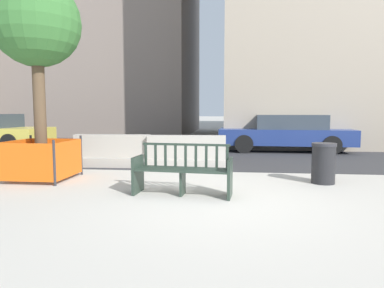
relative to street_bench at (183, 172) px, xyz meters
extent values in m
plane|color=#B7B2A8|center=(0.70, -0.36, -0.40)|extent=(200.00, 200.00, 0.00)
cube|color=#333335|center=(0.70, 8.34, -0.39)|extent=(120.00, 12.00, 0.01)
cube|color=#28382D|center=(-0.82, 0.05, -0.07)|extent=(0.10, 0.52, 0.66)
cube|color=#28382D|center=(0.81, -0.10, -0.07)|extent=(0.10, 0.52, 0.66)
cube|color=#28382D|center=(0.00, -0.03, -0.17)|extent=(0.07, 0.33, 0.45)
cube|color=#28382D|center=(-0.02, -0.26, 0.05)|extent=(1.60, 0.22, 0.02)
cube|color=#28382D|center=(-0.01, -0.14, 0.05)|extent=(1.60, 0.22, 0.02)
cube|color=#28382D|center=(0.00, -0.03, 0.05)|extent=(1.60, 0.22, 0.02)
cube|color=#28382D|center=(0.01, 0.09, 0.05)|extent=(1.60, 0.22, 0.02)
cube|color=#28382D|center=(0.02, 0.20, 0.05)|extent=(1.60, 0.22, 0.02)
cube|color=#28382D|center=(0.02, 0.21, 0.46)|extent=(1.60, 0.19, 0.04)
cube|color=#28382D|center=(-0.73, 0.28, 0.25)|extent=(0.05, 0.03, 0.38)
cube|color=#28382D|center=(-0.54, 0.27, 0.25)|extent=(0.05, 0.03, 0.38)
cube|color=#28382D|center=(-0.35, 0.25, 0.25)|extent=(0.05, 0.03, 0.38)
cube|color=#28382D|center=(-0.17, 0.23, 0.25)|extent=(0.05, 0.03, 0.38)
cube|color=#28382D|center=(0.02, 0.21, 0.25)|extent=(0.05, 0.03, 0.38)
cube|color=#28382D|center=(0.21, 0.20, 0.25)|extent=(0.05, 0.03, 0.38)
cube|color=#28382D|center=(0.39, 0.18, 0.25)|extent=(0.05, 0.03, 0.38)
cube|color=#28382D|center=(0.58, 0.16, 0.25)|extent=(0.05, 0.03, 0.38)
cube|color=#28382D|center=(0.77, 0.14, 0.25)|extent=(0.05, 0.03, 0.38)
cube|color=#28382D|center=(-0.82, 0.03, 0.25)|extent=(0.09, 0.46, 0.03)
cube|color=#28382D|center=(0.81, -0.12, 0.25)|extent=(0.09, 0.46, 0.03)
cube|color=#ADA89E|center=(-0.30, 2.84, -0.28)|extent=(2.03, 0.76, 0.24)
cube|color=#ADA89E|center=(-0.30, 2.84, 0.14)|extent=(2.01, 0.38, 0.60)
cube|color=#ADA89E|center=(-2.29, 2.92, -0.28)|extent=(2.03, 0.76, 0.24)
cube|color=#ADA89E|center=(-2.29, 2.92, 0.14)|extent=(2.01, 0.38, 0.60)
cylinder|color=brown|center=(-3.18, 1.03, 0.97)|extent=(0.25, 0.25, 2.73)
sphere|color=#387033|center=(-3.18, 1.03, 2.88)|extent=(1.81, 1.81, 1.81)
cylinder|color=#2D2D33|center=(-2.58, 0.42, 0.05)|extent=(0.05, 0.05, 0.90)
cylinder|color=#2D2D33|center=(-3.79, 1.63, 0.05)|extent=(0.05, 0.05, 0.90)
cylinder|color=#2D2D33|center=(-2.58, 1.63, 0.05)|extent=(0.05, 0.05, 0.90)
cube|color=#E05B14|center=(-3.18, 0.42, 0.05)|extent=(1.21, 0.03, 0.76)
cube|color=#E05B14|center=(-3.18, 1.63, 0.05)|extent=(1.21, 0.03, 0.76)
cube|color=#E05B14|center=(-3.79, 1.03, 0.05)|extent=(0.03, 1.21, 0.76)
cube|color=#E05B14|center=(-2.58, 1.03, 0.05)|extent=(0.03, 1.21, 0.76)
cylinder|color=black|center=(-7.15, 7.61, -0.08)|extent=(0.65, 0.24, 0.64)
cylinder|color=black|center=(-7.20, 5.83, -0.08)|extent=(0.65, 0.24, 0.64)
cube|color=navy|center=(2.81, 6.98, 0.14)|extent=(4.78, 2.03, 0.56)
cube|color=#38424C|center=(2.99, 6.97, 0.68)|extent=(2.48, 1.71, 0.51)
cylinder|color=black|center=(1.31, 6.19, -0.08)|extent=(0.65, 0.25, 0.64)
cylinder|color=black|center=(1.39, 7.90, -0.08)|extent=(0.65, 0.25, 0.64)
cylinder|color=black|center=(4.22, 6.06, -0.08)|extent=(0.65, 0.25, 0.64)
cylinder|color=black|center=(4.30, 7.77, -0.08)|extent=(0.65, 0.25, 0.64)
cylinder|color=#232326|center=(2.69, 1.26, -0.02)|extent=(0.46, 0.46, 0.76)
cylinder|color=#2D2D33|center=(2.69, 1.26, 0.39)|extent=(0.48, 0.48, 0.06)
camera|label=1|loc=(0.80, -5.82, 1.05)|focal=32.00mm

